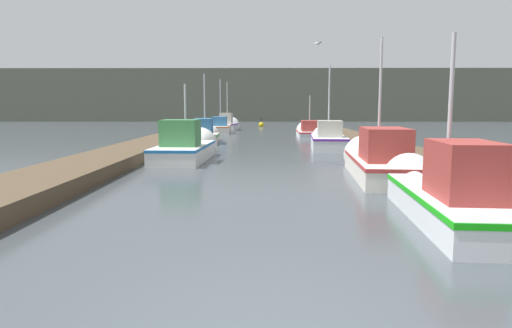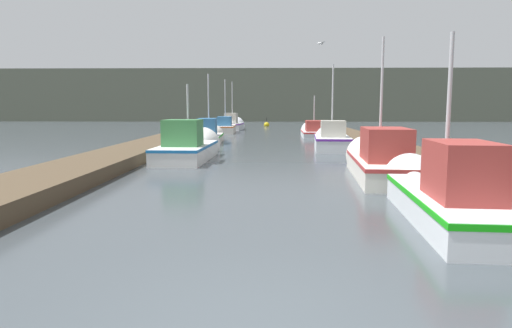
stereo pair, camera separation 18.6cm
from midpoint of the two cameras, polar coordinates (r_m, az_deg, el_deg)
dock_left at (r=20.94m, az=-14.24°, el=1.69°), size 2.25×40.00×0.43m
dock_right at (r=20.93m, az=16.90°, el=1.60°), size 2.25×40.00×0.43m
distant_shore_ridge at (r=74.10m, az=1.38°, el=8.46°), size 120.00×16.00×7.63m
fishing_boat_0 at (r=9.68m, az=22.66°, el=-3.34°), size 1.86×5.70×3.90m
fishing_boat_1 at (r=14.75m, az=15.41°, el=0.54°), size 2.08×6.32×4.65m
fishing_boat_2 at (r=19.20m, az=-7.92°, el=2.14°), size 2.00×6.18×3.57m
fishing_boat_3 at (r=23.50m, az=9.63°, el=3.01°), size 2.04×5.24×4.64m
fishing_boat_4 at (r=27.89m, az=-5.66°, el=3.62°), size 1.67×5.60×4.54m
fishing_boat_5 at (r=33.53m, az=7.35°, el=4.08°), size 1.89×5.94×3.52m
fishing_boat_6 at (r=38.19m, az=-3.69°, el=4.61°), size 1.70×5.45×4.80m
fishing_boat_7 at (r=42.85m, az=-2.79°, el=4.92°), size 2.08×4.65×4.96m
mooring_piling_0 at (r=39.05m, az=-5.35°, el=4.79°), size 0.33×0.33×1.05m
mooring_piling_1 at (r=28.86m, az=10.31°, el=4.09°), size 0.37×0.37×1.27m
mooring_piling_2 at (r=31.91m, az=9.83°, el=4.22°), size 0.36×0.36×1.08m
channel_buoy at (r=50.19m, az=1.44°, el=4.92°), size 0.60×0.60×1.10m
seagull_lead at (r=20.95m, az=8.32°, el=14.69°), size 0.38×0.53×0.12m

